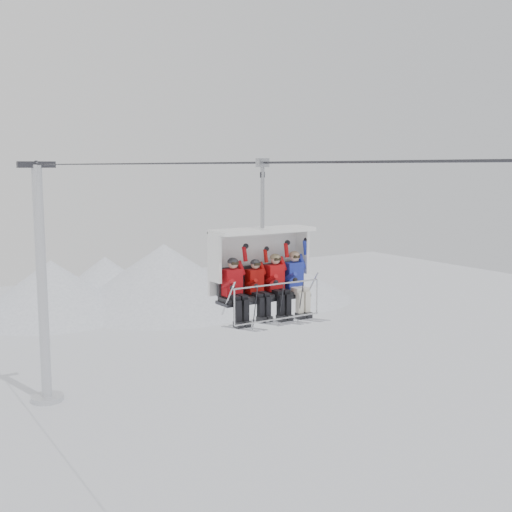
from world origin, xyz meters
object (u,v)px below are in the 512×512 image
skier_center_right (277,282)px  skier_far_right (296,280)px  lift_tower_right (43,301)px  chairlift_carrier (259,263)px  skier_far_left (234,288)px  skier_center_left (257,287)px

skier_center_right → skier_far_right: skier_far_right is taller
lift_tower_right → chairlift_carrier: 22.71m
chairlift_carrier → skier_far_left: (-0.93, -0.31, -0.49)m
lift_tower_right → chairlift_carrier: bearing=-90.0°
skier_center_left → skier_far_right: size_ratio=0.93×
lift_tower_right → skier_far_right: 22.93m
skier_far_left → chairlift_carrier: bearing=18.2°
lift_tower_right → chairlift_carrier: lift_tower_right is taller
skier_center_right → skier_far_right: 0.60m
chairlift_carrier → skier_far_right: size_ratio=2.20×
chairlift_carrier → skier_far_left: 1.10m
skier_center_right → skier_far_right: size_ratio=0.98×
chairlift_carrier → skier_center_right: 0.67m
lift_tower_right → skier_center_left: bearing=-90.7°
skier_center_left → skier_center_right: size_ratio=0.95×
skier_center_left → skier_center_right: 0.61m
skier_far_right → lift_tower_right: bearing=92.4°
chairlift_carrier → skier_far_left: bearing=-161.8°
chairlift_carrier → skier_far_right: chairlift_carrier is taller
skier_center_left → chairlift_carrier: bearing=48.6°
skier_center_left → skier_far_right: bearing=0.6°
skier_center_left → skier_far_right: (1.21, 0.01, 0.05)m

